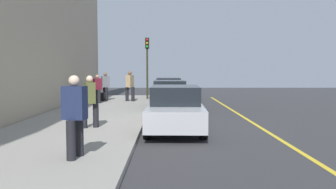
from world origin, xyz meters
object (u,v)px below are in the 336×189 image
Objects in this scene: parked_car_green at (169,95)px; pedestrian_navy_coat at (75,114)px; pedestrian_burgundy_coat at (98,88)px; rolling_suitcase at (102,97)px; pedestrian_grey_coat at (105,86)px; pedestrian_olive_coat at (90,100)px; pedestrian_tan_coat at (130,85)px; parked_car_navy at (169,89)px; parked_car_silver at (175,108)px; traffic_light_pole at (147,57)px.

pedestrian_navy_coat is (10.55, -2.14, 0.35)m from parked_car_green.
pedestrian_burgundy_coat is at bearing -117.80° from parked_car_green.
pedestrian_burgundy_coat reaches higher than rolling_suitcase.
pedestrian_grey_coat is 1.01× the size of pedestrian_olive_coat.
pedestrian_tan_coat is at bearing -144.51° from parked_car_green.
pedestrian_navy_coat is 2.06× the size of rolling_suitcase.
parked_car_navy is at bearing 131.97° from pedestrian_burgundy_coat.
parked_car_navy is 12.11m from parked_car_silver.
parked_car_navy is 4.77m from rolling_suitcase.
pedestrian_olive_coat is at bearing -172.31° from pedestrian_navy_coat.
parked_car_navy is 12.69m from pedestrian_olive_coat.
parked_car_silver is at bearing 14.78° from pedestrian_tan_coat.
pedestrian_burgundy_coat is (1.82, -0.14, -0.06)m from pedestrian_grey_coat.
pedestrian_burgundy_coat is (-2.17, -4.13, 0.26)m from parked_car_green.
pedestrian_burgundy_coat is 8.81m from pedestrian_olive_coat.
pedestrian_burgundy_coat is at bearing -56.37° from pedestrian_tan_coat.
parked_car_navy is at bearing -179.92° from parked_car_green.
rolling_suitcase is (0.54, -0.12, -0.67)m from pedestrian_grey_coat.
parked_car_navy reaches higher than rolling_suitcase.
rolling_suitcase is at bearing -58.06° from traffic_light_pole.
parked_car_silver is 2.65× the size of pedestrian_grey_coat.
pedestrian_grey_coat is 1.07× the size of pedestrian_burgundy_coat.
parked_car_silver is at bearing 7.82° from traffic_light_pole.
parked_car_navy is at bearing 115.37° from pedestrian_grey_coat.
pedestrian_burgundy_coat is (-8.41, -4.27, 0.26)m from parked_car_silver.
pedestrian_tan_coat reaches higher than pedestrian_grey_coat.
pedestrian_olive_coat is at bearing -84.19° from parked_car_silver.
pedestrian_tan_coat is (-13.89, -0.24, 0.02)m from pedestrian_navy_coat.
pedestrian_burgundy_coat is at bearing -171.14° from pedestrian_navy_coat.
pedestrian_tan_coat is at bearing -43.01° from parked_car_navy.
pedestrian_navy_coat is 0.45× the size of traffic_light_pole.
parked_car_green is at bearing -178.66° from parked_car_silver.
parked_car_silver is 5.27× the size of rolling_suitcase.
pedestrian_burgundy_coat reaches higher than parked_car_green.
traffic_light_pole reaches higher than pedestrian_navy_coat.
pedestrian_navy_coat is 0.98× the size of pedestrian_tan_coat.
parked_car_green is 2.44× the size of pedestrian_navy_coat.
parked_car_green is 2.40× the size of pedestrian_tan_coat.
pedestrian_burgundy_coat is at bearing -48.03° from parked_car_navy.
parked_car_green is 5.65m from pedestrian_grey_coat.
pedestrian_navy_coat is at bearing -27.90° from parked_car_silver.
pedestrian_tan_coat is at bearing -165.22° from parked_car_silver.
pedestrian_tan_coat is 1.05× the size of pedestrian_grey_coat.
parked_car_silver is 2.82× the size of pedestrian_burgundy_coat.
pedestrian_burgundy_coat is at bearing -1.23° from rolling_suitcase.
pedestrian_olive_coat reaches higher than parked_car_silver.
pedestrian_navy_coat reaches higher than parked_car_silver.
parked_car_green is 7.06m from pedestrian_olive_coat.
parked_car_silver reaches higher than rolling_suitcase.
pedestrian_olive_coat is (6.52, -2.69, 0.31)m from parked_car_green.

